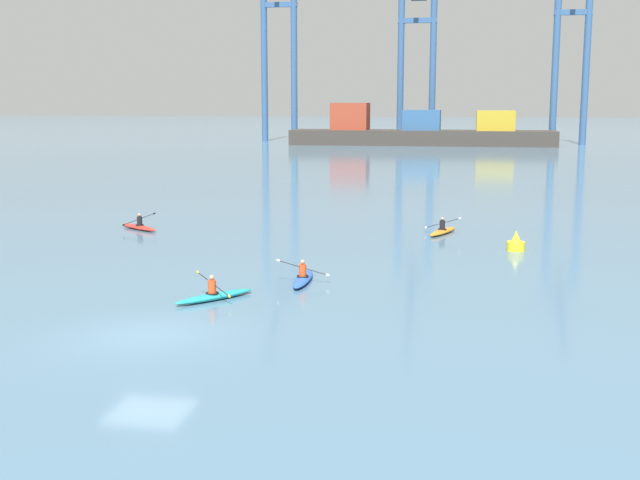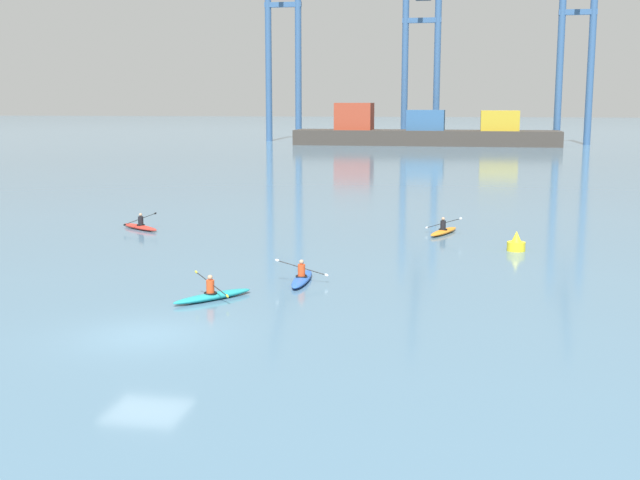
# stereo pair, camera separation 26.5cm
# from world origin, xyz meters

# --- Properties ---
(ground_plane) EXTENTS (800.00, 800.00, 0.00)m
(ground_plane) POSITION_xyz_m (0.00, 0.00, 0.00)
(ground_plane) COLOR #476B84
(container_barge) EXTENTS (45.00, 8.23, 7.20)m
(container_barge) POSITION_xyz_m (1.82, 118.44, 2.26)
(container_barge) COLOR #38332D
(container_barge) RESTS_ON ground
(gantry_crane_west) EXTENTS (6.91, 15.97, 39.64)m
(gantry_crane_west) POSITION_xyz_m (-25.04, 128.24, 19.39)
(gantry_crane_west) COLOR #335684
(gantry_crane_west) RESTS_ON ground
(gantry_crane_west_mid) EXTENTS (7.08, 17.23, 37.88)m
(gantry_crane_west_mid) POSITION_xyz_m (0.50, 129.67, 17.82)
(gantry_crane_west_mid) COLOR #335684
(gantry_crane_west_mid) RESTS_ON ground
(gantry_crane_east_mid) EXTENTS (6.32, 15.91, 35.08)m
(gantry_crane_east_mid) POSITION_xyz_m (27.14, 124.30, 17.52)
(gantry_crane_east_mid) COLOR #335684
(gantry_crane_east_mid) RESTS_ON ground
(channel_buoy) EXTENTS (0.90, 0.90, 1.00)m
(channel_buoy) POSITION_xyz_m (12.27, 17.38, 0.36)
(channel_buoy) COLOR yellow
(channel_buoy) RESTS_ON ground
(kayak_orange) EXTENTS (2.07, 3.40, 1.02)m
(kayak_orange) POSITION_xyz_m (8.56, 22.06, 0.17)
(kayak_orange) COLOR orange
(kayak_orange) RESTS_ON ground
(kayak_blue) EXTENTS (2.23, 3.42, 0.96)m
(kayak_blue) POSITION_xyz_m (3.29, 8.49, 0.17)
(kayak_blue) COLOR #2856B2
(kayak_blue) RESTS_ON ground
(kayak_red) EXTENTS (3.11, 2.47, 0.95)m
(kayak_red) POSITION_xyz_m (-8.76, 20.56, 0.17)
(kayak_red) COLOR red
(kayak_red) RESTS_ON ground
(kayak_teal) EXTENTS (2.57, 3.04, 0.97)m
(kayak_teal) POSITION_xyz_m (0.63, 4.97, 0.17)
(kayak_teal) COLOR teal
(kayak_teal) RESTS_ON ground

